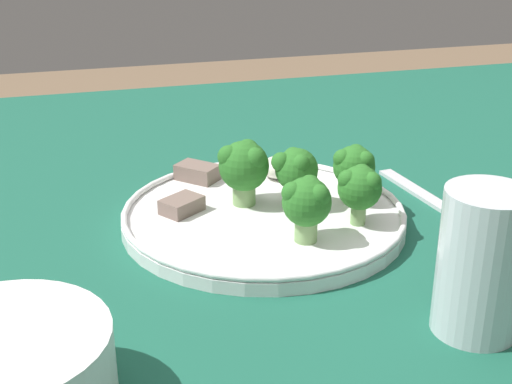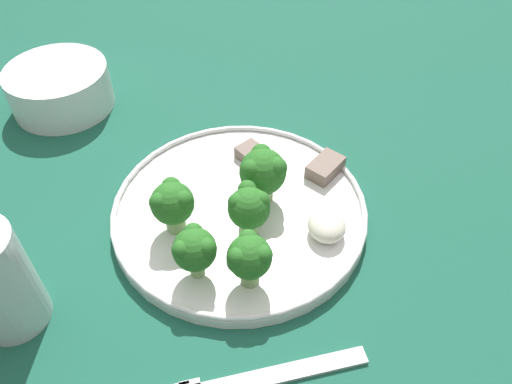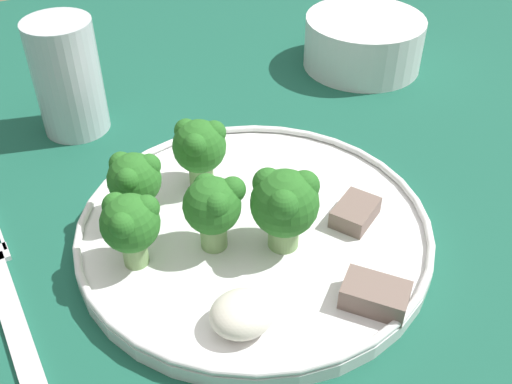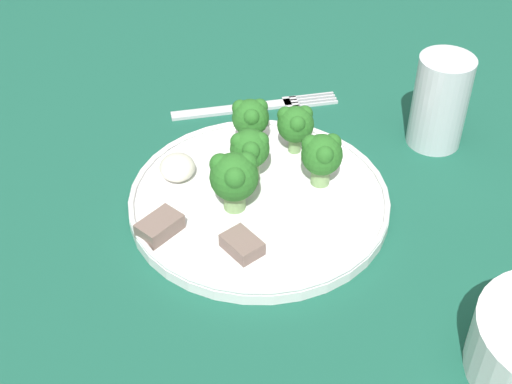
% 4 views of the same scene
% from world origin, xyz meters
% --- Properties ---
extents(table, '(1.35, 1.14, 0.74)m').
position_xyz_m(table, '(0.00, 0.00, 0.65)').
color(table, '#195642').
rests_on(table, ground_plane).
extents(dinner_plate, '(0.27, 0.27, 0.02)m').
position_xyz_m(dinner_plate, '(0.04, -0.02, 0.75)').
color(dinner_plate, white).
rests_on(dinner_plate, table).
extents(fork, '(0.04, 0.21, 0.00)m').
position_xyz_m(fork, '(-0.15, -0.01, 0.74)').
color(fork, silver).
rests_on(fork, table).
extents(cream_bowl, '(0.13, 0.13, 0.06)m').
position_xyz_m(cream_bowl, '(0.26, 0.20, 0.76)').
color(cream_bowl, white).
rests_on(cream_bowl, table).
extents(broccoli_floret_near_rim_left, '(0.04, 0.04, 0.06)m').
position_xyz_m(broccoli_floret_near_rim_left, '(-0.04, 0.03, 0.78)').
color(broccoli_floret_near_rim_left, '#7FA866').
rests_on(broccoli_floret_near_rim_left, dinner_plate).
extents(broccoli_floret_center_left, '(0.04, 0.04, 0.06)m').
position_xyz_m(broccoli_floret_center_left, '(0.00, -0.02, 0.79)').
color(broccoli_floret_center_left, '#7FA866').
rests_on(broccoli_floret_center_left, dinner_plate).
extents(broccoli_floret_back_left, '(0.04, 0.04, 0.06)m').
position_xyz_m(broccoli_floret_back_left, '(0.02, 0.05, 0.79)').
color(broccoli_floret_back_left, '#7FA866').
rests_on(broccoli_floret_back_left, dinner_plate).
extents(broccoli_floret_front_left, '(0.05, 0.05, 0.06)m').
position_xyz_m(broccoli_floret_front_left, '(0.05, -0.04, 0.79)').
color(broccoli_floret_front_left, '#7FA866').
rests_on(broccoli_floret_front_left, dinner_plate).
extents(broccoli_floret_center_back, '(0.04, 0.04, 0.06)m').
position_xyz_m(broccoli_floret_center_back, '(-0.06, -0.02, 0.79)').
color(broccoli_floret_center_back, '#7FA866').
rests_on(broccoli_floret_center_back, dinner_plate).
extents(meat_slice_front_slice, '(0.05, 0.04, 0.01)m').
position_xyz_m(meat_slice_front_slice, '(0.11, -0.04, 0.76)').
color(meat_slice_front_slice, '#756056').
rests_on(meat_slice_front_slice, dinner_plate).
extents(meat_slice_middle_slice, '(0.05, 0.05, 0.02)m').
position_xyz_m(meat_slice_middle_slice, '(0.08, -0.12, 0.76)').
color(meat_slice_middle_slice, '#756056').
rests_on(meat_slice_middle_slice, dinner_plate).
extents(sauce_dollop, '(0.04, 0.04, 0.02)m').
position_xyz_m(sauce_dollop, '(-0.01, -0.10, 0.76)').
color(sauce_dollop, silver).
rests_on(sauce_dollop, dinner_plate).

